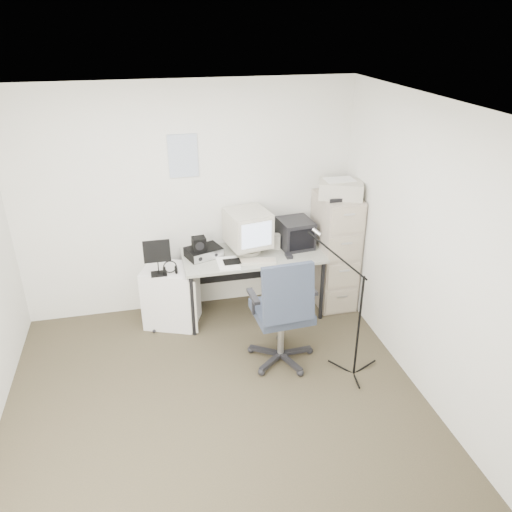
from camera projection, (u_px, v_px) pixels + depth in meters
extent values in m
cube|color=#353123|center=(219.00, 409.00, 4.28)|extent=(3.60, 3.60, 0.01)
cube|color=white|center=(206.00, 110.00, 3.19)|extent=(3.60, 3.60, 0.01)
cube|color=white|center=(188.00, 202.00, 5.31)|extent=(3.60, 0.02, 2.50)
cube|color=white|center=(275.00, 477.00, 2.16)|extent=(3.60, 0.02, 2.50)
cube|color=white|center=(430.00, 258.00, 4.10)|extent=(0.02, 3.60, 2.50)
cube|color=white|center=(183.00, 156.00, 5.08)|extent=(0.30, 0.02, 0.44)
cube|color=#B6A897|center=(334.00, 251.00, 5.61)|extent=(0.40, 0.60, 1.30)
cube|color=#B4AC99|center=(341.00, 189.00, 5.25)|extent=(0.54, 0.45, 0.18)
cube|color=#A5A59C|center=(253.00, 283.00, 5.52)|extent=(1.50, 0.70, 0.73)
cube|color=#B4AC99|center=(248.00, 232.00, 5.31)|extent=(0.49, 0.51, 0.46)
cube|color=black|center=(295.00, 233.00, 5.47)|extent=(0.38, 0.40, 0.31)
cube|color=beige|center=(276.00, 241.00, 5.46)|extent=(0.11, 0.11, 0.16)
cube|color=#B4AC99|center=(256.00, 261.00, 5.17)|extent=(0.43, 0.22, 0.02)
cube|color=black|center=(289.00, 256.00, 5.28)|extent=(0.07, 0.11, 0.03)
cube|color=black|center=(204.00, 252.00, 5.28)|extent=(0.42, 0.35, 0.10)
cube|color=black|center=(199.00, 244.00, 5.19)|extent=(0.15, 0.14, 0.14)
cube|color=white|center=(228.00, 263.00, 5.13)|extent=(0.22, 0.29, 0.02)
cube|color=#B4AC99|center=(285.00, 288.00, 5.75)|extent=(0.25, 0.45, 0.40)
cube|color=#2E354A|center=(282.00, 309.00, 4.65)|extent=(0.70, 0.70, 1.14)
cube|color=silver|center=(171.00, 296.00, 5.34)|extent=(0.65, 0.59, 0.66)
cube|color=black|center=(157.00, 257.00, 4.99)|extent=(0.28, 0.16, 0.39)
torus|color=black|center=(170.00, 269.00, 5.07)|extent=(0.20, 0.20, 0.03)
cylinder|color=black|center=(360.00, 312.00, 4.41)|extent=(0.03, 0.03, 1.36)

